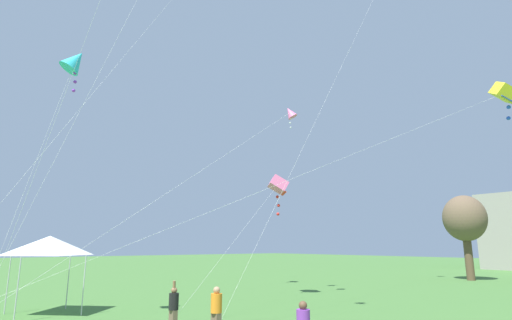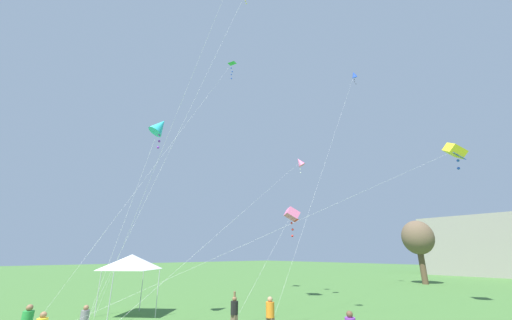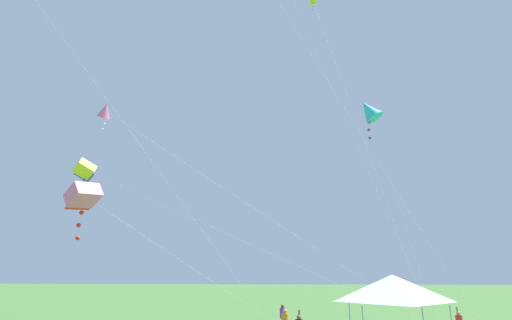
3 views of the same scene
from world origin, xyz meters
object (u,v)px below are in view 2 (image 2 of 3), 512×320
Objects in this scene: person_orange_shirt at (270,315)px; kite_yellow_box_6 at (455,151)px; festival_tent at (132,262)px; kite_pink_box_4 at (292,215)px; kite_green_delta_2 at (231,65)px; kite_pink_diamond_7 at (300,162)px; kite_blue_diamond_5 at (354,75)px; kite_cyan_diamond_0 at (160,127)px; person_black_shirt at (234,312)px.

kite_yellow_box_6 is at bearing 60.98° from person_orange_shirt.
festival_tent is 0.14× the size of kite_yellow_box_6.
festival_tent is at bearing -100.01° from kite_pink_box_4.
kite_pink_box_4 is (3.36, 5.12, -16.15)m from kite_green_delta_2.
kite_green_delta_2 is 13.23m from kite_pink_diamond_7.
kite_blue_diamond_5 is at bearing 92.25° from person_orange_shirt.
kite_cyan_diamond_0 is at bearing -62.30° from kite_green_delta_2.
kite_green_delta_2 is at bearing 117.70° from kite_cyan_diamond_0.
festival_tent is at bearing -102.15° from person_black_shirt.
person_orange_shirt is (9.24, 3.97, -2.33)m from festival_tent.
kite_blue_diamond_5 is (2.47, 10.30, 18.67)m from kite_pink_box_4.
person_black_shirt is 15.57m from kite_pink_diamond_7.
kite_yellow_box_6 is 1.34× the size of kite_pink_diamond_7.
kite_pink_box_4 is at bearing -103.47° from kite_blue_diamond_5.
kite_blue_diamond_5 is (1.23, 24.17, 14.19)m from kite_cyan_diamond_0.
person_black_shirt is at bearing -64.21° from kite_pink_box_4.
person_black_shirt is at bearing -113.78° from kite_yellow_box_6.
kite_pink_diamond_7 reaches higher than festival_tent.
kite_green_delta_2 is (-4.60, 8.75, 11.67)m from kite_cyan_diamond_0.
kite_pink_diamond_7 reaches higher than kite_pink_box_4.
kite_green_delta_2 reaches higher than festival_tent.
festival_tent is 0.32× the size of kite_pink_box_4.
kite_blue_diamond_5 reaches higher than person_black_shirt.
kite_pink_diamond_7 is at bearing -96.47° from kite_blue_diamond_5.
person_orange_shirt is at bearing 23.26° from festival_tent.
kite_blue_diamond_5 is 0.99× the size of kite_yellow_box_6.
person_black_shirt is at bearing 23.96° from festival_tent.
kite_pink_diamond_7 is (-3.61, 10.14, 11.26)m from person_black_shirt.
kite_pink_box_4 is (-1.24, 13.87, -4.48)m from kite_cyan_diamond_0.
person_black_shirt is at bearing -31.34° from kite_green_delta_2.
kite_cyan_diamond_0 is at bearing -7.74° from festival_tent.
kite_cyan_diamond_0 reaches higher than person_orange_shirt.
kite_green_delta_2 is at bearing -110.69° from kite_blue_diamond_5.
person_orange_shirt is 25.09m from kite_green_delta_2.
kite_cyan_diamond_0 is 13.87m from kite_pink_diamond_7.
person_orange_shirt is 13.28m from kite_pink_box_4.
kite_pink_box_4 is (-4.91, 10.15, 6.39)m from person_black_shirt.
kite_green_delta_2 reaches higher than kite_yellow_box_6.
kite_blue_diamond_5 is (5.82, 15.42, 2.52)m from kite_green_delta_2.
kite_blue_diamond_5 reaches higher than kite_green_delta_2.
kite_pink_diamond_7 is at bearing 163.47° from person_black_shirt.
kite_green_delta_2 is 0.90× the size of kite_yellow_box_6.
festival_tent is at bearing 172.26° from kite_cyan_diamond_0.
kite_green_delta_2 is (-10.24, 4.29, 22.50)m from person_orange_shirt.
kite_yellow_box_6 is at bearing 53.74° from festival_tent.
kite_green_delta_2 is at bearing -157.46° from person_black_shirt.
kite_pink_diamond_7 is at bearing 47.67° from kite_green_delta_2.
person_black_shirt is 0.07× the size of kite_yellow_box_6.
kite_cyan_diamond_0 reaches higher than festival_tent.
kite_blue_diamond_5 is (4.83, 23.68, 22.69)m from festival_tent.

